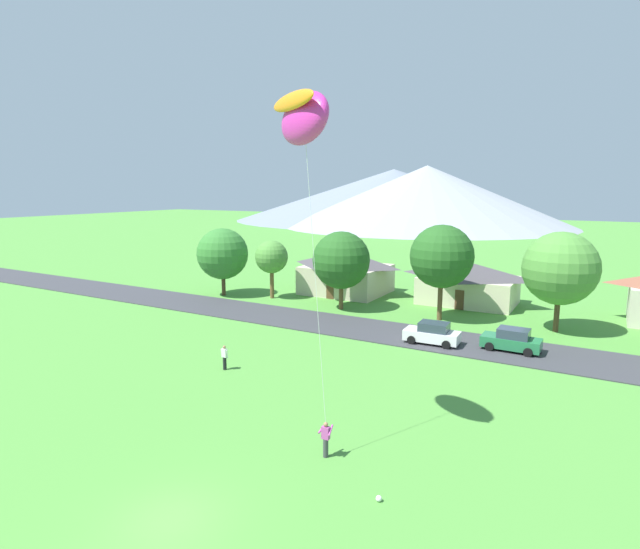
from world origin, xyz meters
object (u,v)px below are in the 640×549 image
tree_near_left (223,254)px  parked_car_green_mid_west (512,340)px  watcher_person (225,357)px  house_right_center (346,271)px  tree_far_right (560,268)px  kite_flyer_with_kite (303,120)px  parked_car_white_west_end (432,333)px  tree_left_of_center (272,257)px  house_left_center (468,282)px  tree_center (442,257)px  tree_near_right (341,260)px  soccer_ball (379,498)px

tree_near_left → parked_car_green_mid_west: 32.53m
watcher_person → house_right_center: bearing=99.4°
tree_far_right → kite_flyer_with_kite: kite_flyer_with_kite is taller
parked_car_white_west_end → tree_left_of_center: bearing=159.6°
tree_left_of_center → parked_car_green_mid_west: (26.21, -6.42, -3.70)m
tree_left_of_center → kite_flyer_with_kite: bearing=-52.1°
tree_far_right → house_left_center: bearing=142.1°
parked_car_white_west_end → kite_flyer_with_kite: (-0.74, -17.80, 14.11)m
tree_near_left → tree_center: tree_center is taller
house_right_center → kite_flyer_with_kite: bearing=-66.4°
parked_car_white_west_end → tree_near_left: bearing=166.6°
watcher_person → tree_near_left: bearing=130.5°
parked_car_white_west_end → parked_car_green_mid_west: (5.66, 1.22, 0.00)m
tree_left_of_center → parked_car_white_west_end: size_ratio=1.50×
tree_left_of_center → tree_center: tree_center is taller
parked_car_green_mid_west → tree_left_of_center: bearing=166.2°
house_left_center → watcher_person: bearing=-108.0°
tree_center → tree_near_left: bearing=-176.8°
kite_flyer_with_kite → watcher_person: kite_flyer_with_kite is taller
tree_near_left → watcher_person: size_ratio=4.54×
tree_center → tree_far_right: (9.72, 1.06, -0.47)m
tree_far_right → tree_center: bearing=-173.8°
tree_near_left → kite_flyer_with_kite: bearing=-43.3°
parked_car_green_mid_west → tree_far_right: bearing=72.5°
parked_car_green_mid_west → tree_near_right: bearing=161.8°
house_right_center → tree_near_left: tree_near_left is taller
tree_near_right → parked_car_green_mid_west: bearing=-18.2°
house_right_center → tree_far_right: size_ratio=1.13×
house_left_center → house_right_center: 13.68m
tree_far_right → soccer_ball: bearing=-96.9°
kite_flyer_with_kite → watcher_person: (-9.60, 5.40, -14.10)m
watcher_person → parked_car_white_west_end: bearing=50.2°
watcher_person → parked_car_green_mid_west: bearing=40.4°
house_right_center → tree_center: tree_center is taller
tree_near_left → watcher_person: tree_near_left is taller
parked_car_green_mid_west → kite_flyer_with_kite: kite_flyer_with_kite is taller
tree_near_left → watcher_person: 24.80m
parked_car_white_west_end → parked_car_green_mid_west: size_ratio=1.01×
soccer_ball → tree_far_right: bearing=83.1°
parked_car_white_west_end → watcher_person: (-10.34, -12.40, 0.01)m
tree_left_of_center → watcher_person: (10.20, -20.04, -3.69)m
parked_car_white_west_end → tree_center: bearing=102.7°
tree_near_right → tree_far_right: size_ratio=0.92×
tree_left_of_center → house_left_center: bearing=22.8°
tree_left_of_center → tree_far_right: tree_far_right is taller
house_left_center → parked_car_green_mid_west: (6.84, -14.58, -1.40)m
tree_near_left → parked_car_green_mid_west: size_ratio=1.80×
house_right_center → parked_car_white_west_end: (14.78, -14.34, -1.69)m
kite_flyer_with_kite → soccer_ball: size_ratio=67.99×
house_left_center → tree_center: size_ratio=1.17×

